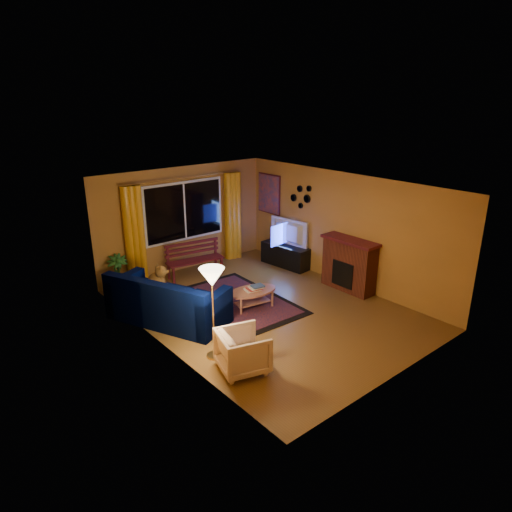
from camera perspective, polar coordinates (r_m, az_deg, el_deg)
floor at (r=9.21m, az=1.20°, el=-6.71°), size 4.50×6.00×0.02m
ceiling at (r=8.40m, az=1.32°, el=8.89°), size 4.50×6.00×0.02m
wall_back at (r=11.07m, az=-9.03°, el=4.60°), size 4.50×0.02×2.50m
wall_left at (r=7.53m, az=-11.87°, el=-2.85°), size 0.02×6.00×2.50m
wall_right at (r=10.28m, az=10.84°, el=3.32°), size 0.02×6.00×2.50m
window at (r=10.97m, az=-8.91°, el=5.55°), size 2.00×0.02×1.30m
curtain_rod at (r=10.76m, az=-9.01°, el=9.64°), size 3.20×0.03×0.03m
curtain_left at (r=10.40m, az=-14.99°, el=2.44°), size 0.36×0.36×2.24m
curtain_right at (r=11.72m, az=-3.00°, el=5.00°), size 0.36×0.36×2.24m
bench at (r=10.81m, az=-7.57°, el=-1.55°), size 1.39×0.60×0.40m
potted_plant at (r=10.32m, az=-16.87°, el=-2.07°), size 0.54×0.54×0.81m
sofa at (r=8.74m, az=-10.94°, el=-5.19°), size 1.79×2.46×0.91m
dog at (r=9.10m, az=-12.32°, el=-2.84°), size 0.39×0.46×0.43m
armchair at (r=7.16m, az=-1.67°, el=-11.57°), size 0.84×0.87×0.73m
floor_lamp at (r=7.33m, az=-5.38°, el=-7.18°), size 0.30×0.30×1.56m
rug at (r=9.52m, az=-2.20°, el=-5.67°), size 1.81×2.76×0.02m
coffee_table at (r=9.20m, az=-0.46°, el=-5.37°), size 1.19×1.19×0.38m
tv_console at (r=11.40m, az=3.72°, el=0.09°), size 0.57×1.34×0.54m
television at (r=11.21m, az=3.79°, el=2.94°), size 0.29×1.13×0.64m
fireplace at (r=10.10m, az=11.56°, el=-1.20°), size 0.40×1.20×1.10m
mirror_cluster at (r=10.95m, az=5.60°, el=7.55°), size 0.06×0.60×0.56m
painting at (r=11.81m, az=1.63°, el=7.77°), size 0.04×0.76×0.96m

